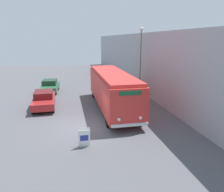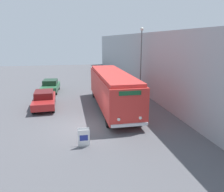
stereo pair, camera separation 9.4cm
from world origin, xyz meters
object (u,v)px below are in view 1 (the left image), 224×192
sign_board (84,138)px  streetlamp (141,53)px  parked_car_near (44,99)px  parked_car_mid (50,86)px  vintage_bus (112,88)px

sign_board → streetlamp: bearing=56.8°
streetlamp → sign_board: bearing=-123.2°
parked_car_near → parked_car_mid: (0.11, 6.12, -0.03)m
sign_board → streetlamp: size_ratio=0.15×
streetlamp → parked_car_near: bearing=-166.9°
streetlamp → parked_car_mid: streetlamp is taller
vintage_bus → sign_board: 7.56m
streetlamp → parked_car_mid: bearing=158.6°
streetlamp → vintage_bus: bearing=-135.4°
parked_car_mid → parked_car_near: bearing=-87.0°
vintage_bus → parked_car_near: size_ratio=2.37×
vintage_bus → parked_car_near: bearing=166.1°
vintage_bus → streetlamp: size_ratio=1.57×
parked_car_near → parked_car_mid: parked_car_near is taller
streetlamp → parked_car_near: streetlamp is taller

